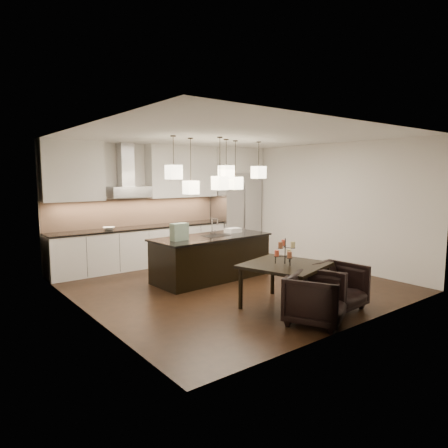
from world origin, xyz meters
TOP-DOWN VIEW (x-y plane):
  - floor at (0.00, 0.00)m, footprint 5.50×5.50m
  - ceiling at (0.00, 0.00)m, footprint 5.50×5.50m
  - wall_back at (0.00, 2.76)m, footprint 5.50×0.02m
  - wall_front at (0.00, -2.76)m, footprint 5.50×0.02m
  - wall_left at (-2.76, 0.00)m, footprint 0.02×5.50m
  - wall_right at (2.76, 0.00)m, footprint 0.02×5.50m
  - refrigerator at (2.10, 2.38)m, footprint 1.20×0.72m
  - fridge_panel at (2.10, 2.38)m, footprint 1.26×0.72m
  - lower_cabinets at (-0.62, 2.43)m, footprint 4.21×0.62m
  - countertop at (-0.62, 2.43)m, footprint 4.21×0.66m
  - backsplash at (-0.62, 2.73)m, footprint 4.21×0.02m
  - upper_cab_left at (-2.10, 2.57)m, footprint 1.25×0.35m
  - upper_cab_right at (0.55, 2.57)m, footprint 1.85×0.35m
  - hood_canopy at (-0.93, 2.48)m, footprint 0.90×0.52m
  - hood_chimney at (-0.93, 2.59)m, footprint 0.30×0.28m
  - fruit_bowl at (-1.45, 2.38)m, footprint 0.34×0.34m
  - island_body at (-0.04, 0.56)m, footprint 2.42×1.07m
  - island_top at (-0.04, 0.56)m, footprint 2.50×1.15m
  - faucet at (0.05, 0.66)m, footprint 0.11×0.23m
  - tote_bag at (-0.83, 0.50)m, footprint 0.33×0.19m
  - food_container at (0.62, 0.68)m, footprint 0.33×0.24m
  - dining_table at (-0.15, -1.56)m, footprint 1.44×1.44m
  - candelabra at (-0.15, -1.56)m, footprint 0.41×0.41m
  - candle_a at (-0.02, -1.53)m, footprint 0.09×0.09m
  - candle_b at (-0.24, -1.47)m, footprint 0.09×0.09m
  - candle_c at (-0.18, -1.69)m, footprint 0.09×0.09m
  - candle_d at (-0.07, -1.45)m, footprint 0.09×0.09m
  - candle_e at (-0.27, -1.57)m, footprint 0.09×0.09m
  - candle_f at (-0.10, -1.67)m, footprint 0.09×0.09m
  - armchair_left at (-0.33, -2.34)m, footprint 1.03×1.04m
  - armchair_right at (0.42, -2.13)m, footprint 0.81×0.83m
  - pendant_a at (-0.93, 0.49)m, footprint 0.24×0.24m
  - pendant_b at (-0.44, 0.68)m, footprint 0.24×0.24m
  - pendant_c at (0.25, 0.45)m, footprint 0.24×0.24m
  - pendant_d at (0.61, 0.60)m, footprint 0.24×0.24m
  - pendant_e at (1.17, 0.50)m, footprint 0.24×0.24m
  - pendant_f at (-0.11, 0.18)m, footprint 0.24×0.24m

SIDE VIEW (x-z plane):
  - floor at x=0.00m, z-range -0.02..0.00m
  - dining_table at x=-0.15m, z-range 0.00..0.70m
  - armchair_right at x=0.42m, z-range 0.00..0.71m
  - armchair_left at x=-0.33m, z-range 0.00..0.71m
  - island_body at x=-0.04m, z-range 0.00..0.84m
  - lower_cabinets at x=-0.62m, z-range 0.00..0.88m
  - island_top at x=-0.04m, z-range 0.84..0.87m
  - candle_a at x=-0.02m, z-range 0.82..0.91m
  - candle_b at x=-0.24m, z-range 0.82..0.91m
  - candle_c at x=-0.18m, z-range 0.82..0.91m
  - countertop at x=-0.62m, z-range 0.88..0.92m
  - candelabra at x=-0.15m, z-range 0.70..1.11m
  - food_container at x=0.62m, z-range 0.87..0.97m
  - fruit_bowl at x=-1.45m, z-range 0.92..0.98m
  - candle_d at x=-0.07m, z-range 0.97..1.06m
  - candle_e at x=-0.27m, z-range 0.97..1.06m
  - candle_f at x=-0.10m, z-range 0.97..1.06m
  - tote_bag at x=-0.83m, z-range 0.87..1.20m
  - faucet at x=0.05m, z-range 0.87..1.23m
  - refrigerator at x=2.10m, z-range 0.00..2.15m
  - backsplash at x=-0.62m, z-range 0.92..1.55m
  - wall_back at x=0.00m, z-range 0.00..2.80m
  - wall_front at x=0.00m, z-range 0.00..2.80m
  - wall_left at x=-2.76m, z-range 0.00..2.80m
  - wall_right at x=2.76m, z-range 0.00..2.80m
  - hood_canopy at x=-0.93m, z-range 1.60..1.84m
  - pendant_b at x=-0.44m, z-range 1.72..1.98m
  - pendant_d at x=0.61m, z-range 1.79..2.05m
  - pendant_f at x=-0.11m, z-range 1.81..2.07m
  - pendant_a at x=-0.93m, z-range 2.01..2.27m
  - pendant_e at x=1.17m, z-range 2.02..2.28m
  - pendant_c at x=0.25m, z-range 2.02..2.28m
  - upper_cab_left at x=-2.10m, z-range 1.55..2.80m
  - upper_cab_right at x=0.55m, z-range 1.55..2.80m
  - hood_chimney at x=-0.93m, z-range 1.84..2.80m
  - fridge_panel at x=2.10m, z-range 2.15..2.80m
  - ceiling at x=0.00m, z-range 2.80..2.82m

